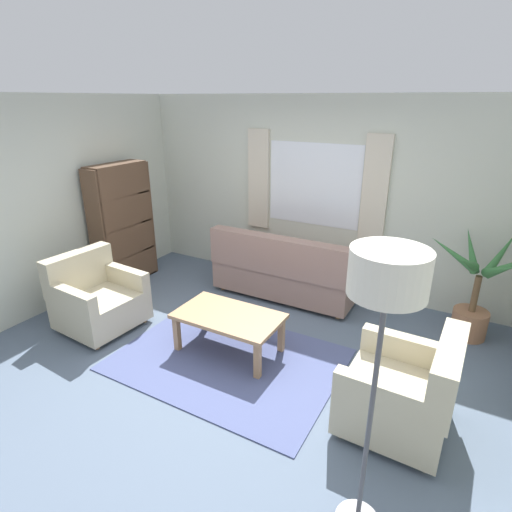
# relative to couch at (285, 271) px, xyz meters

# --- Properties ---
(ground_plane) EXTENTS (6.24, 6.24, 0.00)m
(ground_plane) POSITION_rel_couch_xyz_m (0.13, -1.63, -0.37)
(ground_plane) COLOR slate
(wall_back) EXTENTS (5.32, 0.12, 2.60)m
(wall_back) POSITION_rel_couch_xyz_m (0.13, 0.63, 0.93)
(wall_back) COLOR beige
(wall_back) RESTS_ON ground_plane
(wall_left) EXTENTS (0.12, 4.40, 2.60)m
(wall_left) POSITION_rel_couch_xyz_m (-2.53, -1.63, 0.93)
(wall_left) COLOR beige
(wall_left) RESTS_ON ground_plane
(window_with_curtains) EXTENTS (1.98, 0.07, 1.40)m
(window_with_curtains) POSITION_rel_couch_xyz_m (0.13, 0.55, 1.08)
(window_with_curtains) COLOR white
(area_rug) EXTENTS (2.24, 1.63, 0.01)m
(area_rug) POSITION_rel_couch_xyz_m (0.13, -1.63, -0.36)
(area_rug) COLOR #4C5684
(area_rug) RESTS_ON ground_plane
(couch) EXTENTS (1.90, 0.82, 0.92)m
(couch) POSITION_rel_couch_xyz_m (0.00, 0.00, 0.00)
(couch) COLOR gray
(couch) RESTS_ON ground_plane
(armchair_left) EXTENTS (0.87, 0.89, 0.88)m
(armchair_left) POSITION_rel_couch_xyz_m (-1.58, -1.78, -0.01)
(armchair_left) COLOR #BCB293
(armchair_left) RESTS_ON ground_plane
(armchair_right) EXTENTS (0.84, 0.86, 0.88)m
(armchair_right) POSITION_rel_couch_xyz_m (1.88, -1.71, -0.01)
(armchair_right) COLOR #BCB293
(armchair_right) RESTS_ON ground_plane
(coffee_table) EXTENTS (1.10, 0.64, 0.44)m
(coffee_table) POSITION_rel_couch_xyz_m (0.05, -1.47, 0.01)
(coffee_table) COLOR #A87F56
(coffee_table) RESTS_ON ground_plane
(potted_plant) EXTENTS (1.13, 1.12, 1.21)m
(potted_plant) POSITION_rel_couch_xyz_m (2.27, 0.10, 0.14)
(potted_plant) COLOR #9E6B4C
(potted_plant) RESTS_ON ground_plane
(bookshelf) EXTENTS (0.30, 0.94, 1.72)m
(bookshelf) POSITION_rel_couch_xyz_m (-2.22, -0.66, 0.53)
(bookshelf) COLOR brown
(bookshelf) RESTS_ON ground_plane
(standing_lamp) EXTENTS (0.40, 0.40, 1.87)m
(standing_lamp) POSITION_rel_couch_xyz_m (1.80, -2.69, 1.25)
(standing_lamp) COLOR #4C4C51
(standing_lamp) RESTS_ON ground_plane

